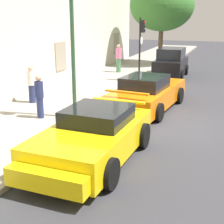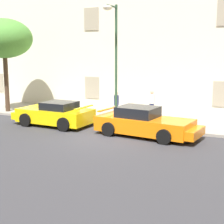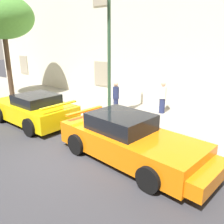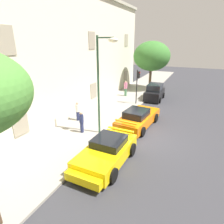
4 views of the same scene
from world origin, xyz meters
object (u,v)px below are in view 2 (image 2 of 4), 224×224
object	(u,v)px
sportscar_yellow_flank	(147,124)
street_lamp	(113,43)
sportscar_red_lead	(53,114)
pedestrian_strolling	(152,103)
tree_midblock	(4,39)
pedestrian_bystander	(116,104)

from	to	relation	value
sportscar_yellow_flank	street_lamp	xyz separation A→B (m)	(-2.64, 1.68, 3.89)
sportscar_red_lead	sportscar_yellow_flank	distance (m)	5.62
pedestrian_strolling	street_lamp	bearing A→B (deg)	-112.15
street_lamp	tree_midblock	bearing A→B (deg)	178.46
street_lamp	pedestrian_bystander	distance (m)	3.91
sportscar_yellow_flank	pedestrian_bystander	xyz separation A→B (m)	(-3.15, 3.20, 0.33)
street_lamp	sportscar_red_lead	bearing A→B (deg)	-152.30
tree_midblock	pedestrian_strolling	size ratio (longest dim) A/B	3.89
tree_midblock	sportscar_red_lead	bearing A→B (deg)	-19.60
tree_midblock	sportscar_yellow_flank	bearing A→B (deg)	-10.11
sportscar_red_lead	street_lamp	size ratio (longest dim) A/B	0.70
sportscar_red_lead	sportscar_yellow_flank	bearing A→B (deg)	-1.17
sportscar_yellow_flank	street_lamp	distance (m)	4.99
tree_midblock	pedestrian_bystander	bearing A→B (deg)	9.94
street_lamp	sportscar_yellow_flank	bearing A→B (deg)	-32.40
tree_midblock	pedestrian_strolling	xyz separation A→B (m)	(9.19, 2.80, -3.97)
tree_midblock	pedestrian_bystander	xyz separation A→B (m)	(7.45, 1.31, -3.95)
sportscar_yellow_flank	tree_midblock	size ratio (longest dim) A/B	0.86
sportscar_yellow_flank	pedestrian_strolling	bearing A→B (deg)	106.74
sportscar_red_lead	pedestrian_bystander	world-z (taller)	pedestrian_bystander
tree_midblock	pedestrian_strolling	bearing A→B (deg)	16.97
sportscar_yellow_flank	pedestrian_strolling	distance (m)	4.91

